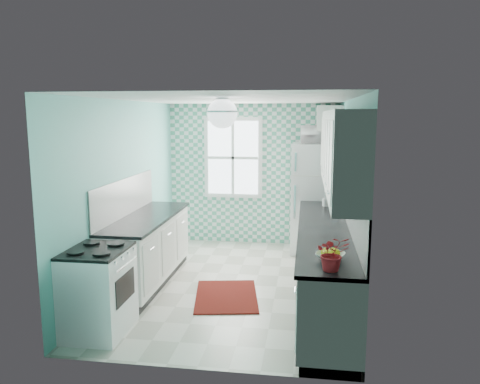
# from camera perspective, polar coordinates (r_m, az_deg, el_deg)

# --- Properties ---
(floor) EXTENTS (3.00, 4.40, 0.02)m
(floor) POSITION_cam_1_polar(r_m,az_deg,el_deg) (6.56, -0.76, -11.28)
(floor) COLOR silver
(floor) RESTS_ON ground
(ceiling) EXTENTS (3.00, 4.40, 0.02)m
(ceiling) POSITION_cam_1_polar(r_m,az_deg,el_deg) (6.14, -0.81, 11.31)
(ceiling) COLOR white
(ceiling) RESTS_ON wall_back
(wall_back) EXTENTS (3.00, 0.02, 2.50)m
(wall_back) POSITION_cam_1_polar(r_m,az_deg,el_deg) (8.39, 1.57, 2.16)
(wall_back) COLOR #6ECABF
(wall_back) RESTS_ON floor
(wall_front) EXTENTS (3.00, 0.02, 2.50)m
(wall_front) POSITION_cam_1_polar(r_m,az_deg,el_deg) (4.11, -5.63, -5.52)
(wall_front) COLOR #6ECABF
(wall_front) RESTS_ON floor
(wall_left) EXTENTS (0.02, 4.40, 2.50)m
(wall_left) POSITION_cam_1_polar(r_m,az_deg,el_deg) (6.63, -13.79, -0.03)
(wall_left) COLOR #6ECABF
(wall_left) RESTS_ON floor
(wall_right) EXTENTS (0.02, 4.40, 2.50)m
(wall_right) POSITION_cam_1_polar(r_m,az_deg,el_deg) (6.18, 13.19, -0.69)
(wall_right) COLOR #6ECABF
(wall_right) RESTS_ON floor
(accent_wall) EXTENTS (3.00, 0.01, 2.50)m
(accent_wall) POSITION_cam_1_polar(r_m,az_deg,el_deg) (8.37, 1.56, 2.14)
(accent_wall) COLOR #4CA687
(accent_wall) RESTS_ON wall_back
(window) EXTENTS (1.04, 0.05, 1.44)m
(window) POSITION_cam_1_polar(r_m,az_deg,el_deg) (8.36, -0.85, 4.20)
(window) COLOR white
(window) RESTS_ON wall_back
(backsplash_right) EXTENTS (0.02, 3.60, 0.51)m
(backsplash_right) POSITION_cam_1_polar(r_m,az_deg,el_deg) (5.79, 13.29, -1.90)
(backsplash_right) COLOR white
(backsplash_right) RESTS_ON wall_right
(backsplash_left) EXTENTS (0.02, 2.15, 0.51)m
(backsplash_left) POSITION_cam_1_polar(r_m,az_deg,el_deg) (6.56, -13.83, -0.62)
(backsplash_left) COLOR white
(backsplash_left) RESTS_ON wall_left
(upper_cabinets_right) EXTENTS (0.33, 3.20, 0.90)m
(upper_cabinets_right) POSITION_cam_1_polar(r_m,az_deg,el_deg) (5.49, 12.15, 4.96)
(upper_cabinets_right) COLOR white
(upper_cabinets_right) RESTS_ON wall_right
(upper_cabinet_fridge) EXTENTS (0.40, 0.74, 0.40)m
(upper_cabinet_fridge) POSITION_cam_1_polar(r_m,az_deg,el_deg) (7.90, 10.80, 8.83)
(upper_cabinet_fridge) COLOR white
(upper_cabinet_fridge) RESTS_ON wall_right
(ceiling_light) EXTENTS (0.34, 0.34, 0.35)m
(ceiling_light) POSITION_cam_1_polar(r_m,az_deg,el_deg) (5.35, -2.17, 9.59)
(ceiling_light) COLOR silver
(ceiling_light) RESTS_ON ceiling
(base_cabinets_right) EXTENTS (0.60, 3.60, 0.90)m
(base_cabinets_right) POSITION_cam_1_polar(r_m,az_deg,el_deg) (5.96, 10.23, -8.89)
(base_cabinets_right) COLOR white
(base_cabinets_right) RESTS_ON floor
(countertop_right) EXTENTS (0.63, 3.60, 0.04)m
(countertop_right) POSITION_cam_1_polar(r_m,az_deg,el_deg) (5.83, 10.21, -4.49)
(countertop_right) COLOR black
(countertop_right) RESTS_ON base_cabinets_right
(base_cabinets_left) EXTENTS (0.60, 2.15, 0.90)m
(base_cabinets_left) POSITION_cam_1_polar(r_m,az_deg,el_deg) (6.63, -11.25, -7.04)
(base_cabinets_left) COLOR white
(base_cabinets_left) RESTS_ON floor
(countertop_left) EXTENTS (0.63, 2.15, 0.04)m
(countertop_left) POSITION_cam_1_polar(r_m,az_deg,el_deg) (6.51, -11.26, -3.08)
(countertop_left) COLOR black
(countertop_left) RESTS_ON base_cabinets_left
(fridge) EXTENTS (0.80, 0.79, 1.84)m
(fridge) POSITION_cam_1_polar(r_m,az_deg,el_deg) (7.96, 9.16, -0.75)
(fridge) COLOR white
(fridge) RESTS_ON floor
(stove) EXTENTS (0.60, 0.75, 0.90)m
(stove) POSITION_cam_1_polar(r_m,az_deg,el_deg) (5.28, -16.87, -11.32)
(stove) COLOR white
(stove) RESTS_ON floor
(sink) EXTENTS (0.48, 0.40, 0.53)m
(sink) POSITION_cam_1_polar(r_m,az_deg,el_deg) (6.87, 10.08, -2.29)
(sink) COLOR silver
(sink) RESTS_ON countertop_right
(rug) EXTENTS (0.95, 1.22, 0.02)m
(rug) POSITION_cam_1_polar(r_m,az_deg,el_deg) (6.14, -1.68, -12.57)
(rug) COLOR maroon
(rug) RESTS_ON floor
(dish_towel) EXTENTS (0.05, 0.21, 0.31)m
(dish_towel) POSITION_cam_1_polar(r_m,az_deg,el_deg) (6.85, 7.35, -6.14)
(dish_towel) COLOR #5AA79C
(dish_towel) RESTS_ON base_cabinets_right
(fruit_bowl) EXTENTS (0.35, 0.35, 0.07)m
(fruit_bowl) POSITION_cam_1_polar(r_m,az_deg,el_deg) (4.58, 10.95, -7.67)
(fruit_bowl) COLOR white
(fruit_bowl) RESTS_ON countertop_right
(potted_plant) EXTENTS (0.33, 0.29, 0.32)m
(potted_plant) POSITION_cam_1_polar(r_m,az_deg,el_deg) (4.23, 11.21, -7.32)
(potted_plant) COLOR red
(potted_plant) RESTS_ON countertop_right
(soap_bottle) EXTENTS (0.10, 0.11, 0.18)m
(soap_bottle) POSITION_cam_1_polar(r_m,az_deg,el_deg) (7.16, 10.39, -1.03)
(soap_bottle) COLOR #A2AFB7
(soap_bottle) RESTS_ON countertop_right
(microwave) EXTENTS (0.54, 0.38, 0.29)m
(microwave) POSITION_cam_1_polar(r_m,az_deg,el_deg) (7.84, 9.36, 6.94)
(microwave) COLOR white
(microwave) RESTS_ON fridge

